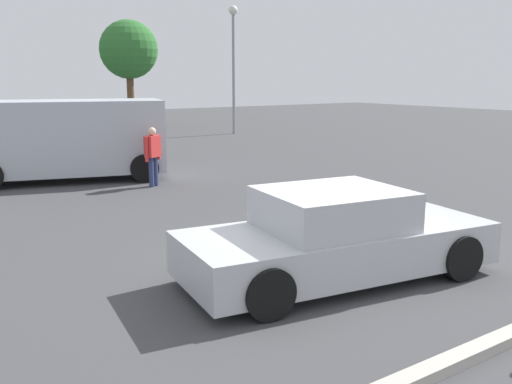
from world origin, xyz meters
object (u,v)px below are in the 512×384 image
Objects in this scene: sedan_foreground at (336,238)px; pedestrian at (153,152)px; light_post_near at (233,47)px; van_white at (67,137)px.

pedestrian reaches higher than sedan_foreground.
sedan_foreground is 3.02× the size of pedestrian.
light_post_near is at bearing 69.92° from sedan_foreground.
sedan_foreground is 9.94m from van_white.
van_white is (-0.73, 9.90, 0.58)m from sedan_foreground.
pedestrian is at bearing -130.92° from light_post_near.
sedan_foreground is at bearing -118.48° from light_post_near.
sedan_foreground is 0.75× the size of light_post_near.
light_post_near reaches higher than van_white.
light_post_near reaches higher than pedestrian.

